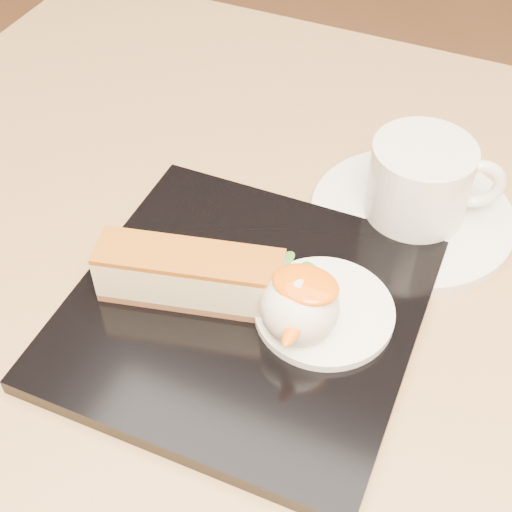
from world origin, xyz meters
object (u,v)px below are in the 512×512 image
at_px(table, 261,463).
at_px(dessert_plate, 244,312).
at_px(cheesecake, 190,275).
at_px(ice_cream_scoop, 300,307).
at_px(coffee_cup, 422,180).
at_px(saucer, 411,216).

xyz_separation_m(table, dessert_plate, (-0.02, 0.02, 0.16)).
bearing_deg(cheesecake, ice_cream_scoop, -13.69).
xyz_separation_m(ice_cream_scoop, coffee_cup, (0.04, 0.14, 0.00)).
relative_size(saucer, coffee_cup, 1.57).
xyz_separation_m(table, saucer, (0.06, 0.15, 0.16)).
height_order(cheesecake, ice_cream_scoop, ice_cream_scoop).
distance_m(dessert_plate, cheesecake, 0.04).
bearing_deg(coffee_cup, dessert_plate, -139.23).
bearing_deg(table, cheesecake, 167.09).
bearing_deg(cheesecake, saucer, 37.69).
distance_m(cheesecake, ice_cream_scoop, 0.08).
bearing_deg(coffee_cup, table, -129.62).
height_order(dessert_plate, saucer, dessert_plate).
bearing_deg(cheesecake, coffee_cup, 37.38).
bearing_deg(dessert_plate, cheesecake, -171.87).
xyz_separation_m(dessert_plate, ice_cream_scoop, (0.04, -0.01, 0.03)).
bearing_deg(dessert_plate, saucer, 60.42).
xyz_separation_m(cheesecake, saucer, (0.11, 0.14, -0.03)).
relative_size(table, cheesecake, 6.51).
distance_m(ice_cream_scoop, saucer, 0.15).
height_order(cheesecake, coffee_cup, coffee_cup).
bearing_deg(ice_cream_scoop, dessert_plate, 172.87).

